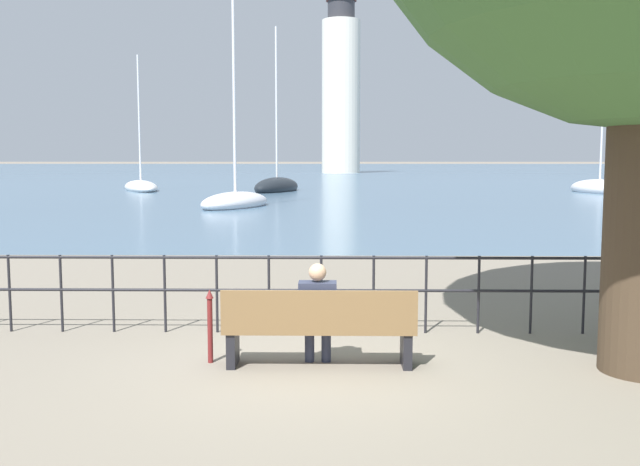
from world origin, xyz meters
name	(u,v)px	position (x,y,z in m)	size (l,w,h in m)	color
ground_plane	(319,365)	(0.00, 0.00, 0.00)	(1000.00, 1000.00, 0.00)	gray
harbor_water	(330,169)	(0.00, 159.19, 0.00)	(600.00, 300.00, 0.01)	slate
park_bench	(319,328)	(0.00, -0.07, 0.45)	(2.16, 0.45, 0.90)	brown
seated_person_left	(318,309)	(-0.02, 0.02, 0.65)	(0.43, 0.35, 1.17)	#2D3347
promenade_railing	(321,282)	(0.00, 1.54, 0.69)	(12.68, 0.04, 1.05)	black
closed_umbrella	(210,322)	(-1.25, 0.10, 0.48)	(0.09, 0.09, 0.85)	maroon
sailboat_0	(141,187)	(-14.01, 44.87, 0.25)	(5.27, 9.07, 10.18)	white
sailboat_1	(235,201)	(-4.48, 26.34, 0.30)	(3.92, 5.72, 10.76)	silver
sailboat_2	(600,189)	(18.57, 41.29, 0.29)	(3.66, 6.49, 7.74)	silver
sailboat_4	(277,187)	(-3.73, 42.78, 0.35)	(3.94, 6.84, 11.92)	black
harbor_lighthouse	(341,87)	(1.70, 107.65, 13.68)	(6.12, 6.12, 29.42)	silver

